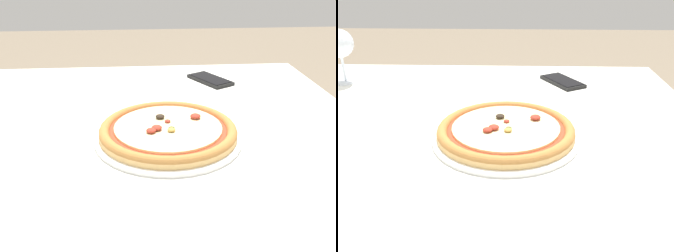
% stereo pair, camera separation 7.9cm
% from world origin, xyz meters
% --- Properties ---
extents(dining_table, '(1.28, 1.05, 0.71)m').
position_xyz_m(dining_table, '(0.00, 0.00, 0.63)').
color(dining_table, '#997047').
rests_on(dining_table, ground_plane).
extents(pizza_plate, '(0.31, 0.31, 0.04)m').
position_xyz_m(pizza_plate, '(0.16, -0.04, 0.72)').
color(pizza_plate, white).
rests_on(pizza_plate, dining_table).
extents(wine_glass_far_right, '(0.08, 0.08, 0.16)m').
position_xyz_m(wine_glass_far_right, '(-0.34, 0.33, 0.82)').
color(wine_glass_far_right, silver).
rests_on(wine_glass_far_right, dining_table).
extents(cell_phone, '(0.13, 0.16, 0.01)m').
position_xyz_m(cell_phone, '(0.32, 0.34, 0.71)').
color(cell_phone, black).
rests_on(cell_phone, dining_table).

